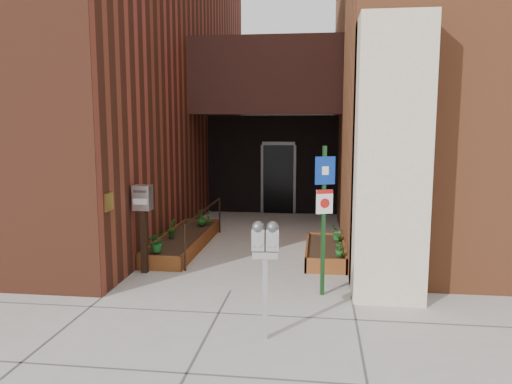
% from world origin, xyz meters
% --- Properties ---
extents(ground, '(80.00, 80.00, 0.00)m').
position_xyz_m(ground, '(0.00, 0.00, 0.00)').
color(ground, '#9E9991').
rests_on(ground, ground).
extents(architecture, '(20.00, 14.60, 10.00)m').
position_xyz_m(architecture, '(-0.18, 6.89, 4.98)').
color(architecture, '#612C1B').
rests_on(architecture, ground).
extents(planter_left, '(0.90, 3.60, 0.30)m').
position_xyz_m(planter_left, '(-1.55, 2.70, 0.13)').
color(planter_left, brown).
rests_on(planter_left, ground).
extents(planter_right, '(0.80, 2.20, 0.30)m').
position_xyz_m(planter_right, '(1.60, 2.20, 0.13)').
color(planter_right, brown).
rests_on(planter_right, ground).
extents(handrail, '(0.04, 3.34, 0.90)m').
position_xyz_m(handrail, '(-1.05, 2.65, 0.75)').
color(handrail, black).
rests_on(handrail, ground).
extents(parking_meter, '(0.35, 0.18, 1.57)m').
position_xyz_m(parking_meter, '(0.78, -1.77, 1.21)').
color(parking_meter, '#AAAAAD').
rests_on(parking_meter, ground).
extents(sign_post, '(0.32, 0.14, 2.43)m').
position_xyz_m(sign_post, '(1.53, -0.01, 1.50)').
color(sign_post, '#163C18').
rests_on(sign_post, ground).
extents(payment_dropbox, '(0.33, 0.26, 1.65)m').
position_xyz_m(payment_dropbox, '(-1.78, 0.80, 1.19)').
color(payment_dropbox, black).
rests_on(payment_dropbox, ground).
extents(shrub_left_a, '(0.52, 0.52, 0.41)m').
position_xyz_m(shrub_left_a, '(-1.66, 1.20, 0.51)').
color(shrub_left_a, '#1B5F20').
rests_on(shrub_left_a, planter_left).
extents(shrub_left_b, '(0.24, 0.24, 0.39)m').
position_xyz_m(shrub_left_b, '(-1.75, 2.44, 0.49)').
color(shrub_left_b, '#1E4F16').
rests_on(shrub_left_b, planter_left).
extents(shrub_left_c, '(0.31, 0.31, 0.40)m').
position_xyz_m(shrub_left_c, '(-1.40, 3.77, 0.50)').
color(shrub_left_c, '#1A5C1C').
rests_on(shrub_left_c, planter_left).
extents(shrub_left_d, '(0.24, 0.24, 0.36)m').
position_xyz_m(shrub_left_d, '(-1.26, 3.90, 0.48)').
color(shrub_left_d, '#225D1A').
rests_on(shrub_left_d, planter_left).
extents(shrub_right_a, '(0.17, 0.17, 0.30)m').
position_xyz_m(shrub_right_a, '(1.85, 1.30, 0.45)').
color(shrub_right_a, '#195317').
rests_on(shrub_right_a, planter_right).
extents(shrub_right_b, '(0.23, 0.23, 0.32)m').
position_xyz_m(shrub_right_b, '(1.85, 1.87, 0.46)').
color(shrub_right_b, '#214F16').
rests_on(shrub_right_b, planter_right).
extents(shrub_right_c, '(0.29, 0.29, 0.32)m').
position_xyz_m(shrub_right_c, '(1.85, 2.60, 0.46)').
color(shrub_right_c, '#1B5E21').
rests_on(shrub_right_c, planter_right).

